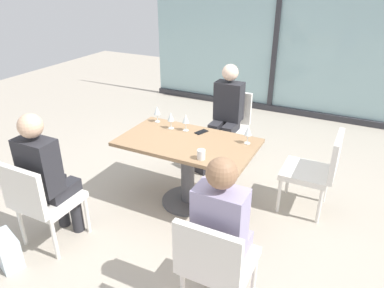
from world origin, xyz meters
name	(u,v)px	position (x,y,z in m)	size (l,w,h in m)	color
ground_plane	(188,201)	(0.00, 0.00, 0.00)	(12.00, 12.00, 0.00)	#A89E8E
window_wall_backdrop	(276,41)	(0.00, 3.20, 1.21)	(4.53, 0.10, 2.70)	#93B7BC
dining_table_main	(188,158)	(0.00, 0.00, 0.54)	(1.36, 0.78, 0.73)	#997551
chair_front_left	(41,199)	(-0.82, -1.17, 0.50)	(0.46, 0.50, 0.87)	silver
chair_near_window	(229,122)	(0.00, 1.17, 0.50)	(0.46, 0.51, 0.87)	silver
chair_front_right	(215,261)	(0.82, -1.17, 0.50)	(0.46, 0.50, 0.87)	silver
chair_far_right	(317,168)	(1.21, 0.46, 0.50)	(0.50, 0.46, 0.87)	silver
person_front_left	(47,173)	(-0.82, -1.06, 0.70)	(0.34, 0.39, 1.26)	#28282D
person_near_window	(227,110)	(0.00, 1.06, 0.70)	(0.34, 0.39, 1.26)	#28282D
person_front_right	(223,228)	(0.82, -1.06, 0.70)	(0.34, 0.39, 1.26)	#9E93B7
wine_glass_0	(171,117)	(-0.30, 0.20, 0.86)	(0.07, 0.07, 0.18)	silver
wine_glass_1	(248,131)	(0.55, 0.21, 0.86)	(0.07, 0.07, 0.18)	silver
wine_glass_2	(186,119)	(-0.13, 0.22, 0.86)	(0.07, 0.07, 0.18)	silver
wine_glass_3	(157,111)	(-0.53, 0.29, 0.86)	(0.07, 0.07, 0.18)	silver
coffee_cup	(201,154)	(0.29, -0.29, 0.78)	(0.08, 0.08, 0.09)	white
cell_phone_on_table	(201,132)	(0.04, 0.25, 0.73)	(0.07, 0.14, 0.01)	black
handbag_0	(6,250)	(-0.95, -1.50, 0.14)	(0.30, 0.16, 0.28)	silver
handbag_1	(199,160)	(-0.19, 0.68, 0.14)	(0.30, 0.16, 0.28)	#232328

